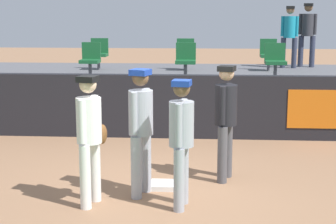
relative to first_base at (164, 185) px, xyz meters
name	(u,v)px	position (x,y,z in m)	size (l,w,h in m)	color
ground_plane	(164,190)	(0.02, -0.12, -0.04)	(60.00, 60.00, 0.00)	#936B4C
first_base	(164,185)	(0.00, 0.00, 0.00)	(0.40, 0.40, 0.08)	white
player_fielder_home	(90,131)	(-0.96, -0.78, 1.01)	(0.44, 0.54, 1.83)	white
player_runner_visitor	(141,123)	(-0.30, -0.33, 1.04)	(0.45, 0.50, 1.87)	#9EA3AD
player_coach_visitor	(181,135)	(0.31, -0.81, 0.99)	(0.38, 0.50, 1.78)	#9EA3AD
player_umpire	(226,115)	(0.95, 0.47, 1.03)	(0.44, 0.50, 1.84)	#4C4C51
field_wall	(177,106)	(0.03, 3.34, 0.63)	(18.00, 0.26, 1.35)	black
bleacher_platform	(181,94)	(0.02, 5.91, 0.51)	(18.00, 4.80, 1.09)	#59595E
seat_front_center	(186,59)	(0.16, 4.78, 1.52)	(0.47, 0.44, 0.84)	#4C4C51
seat_back_right	(269,53)	(2.30, 6.58, 1.52)	(0.44, 0.44, 0.84)	#4C4C51
seat_back_center	(185,52)	(0.08, 6.58, 1.52)	(0.47, 0.44, 0.84)	#4C4C51
seat_front_left	(90,58)	(-2.11, 4.78, 1.52)	(0.45, 0.44, 0.84)	#4C4C51
seat_back_left	(99,52)	(-2.26, 6.58, 1.52)	(0.47, 0.44, 0.84)	#4C4C51
seat_front_right	(275,59)	(2.25, 4.78, 1.52)	(0.48, 0.44, 0.84)	#4C4C51
spectator_hooded	(289,32)	(2.93, 7.30, 2.04)	(0.47, 0.37, 1.70)	#33384C
spectator_capped	(307,30)	(3.48, 7.61, 2.08)	(0.48, 0.42, 1.78)	#33384C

